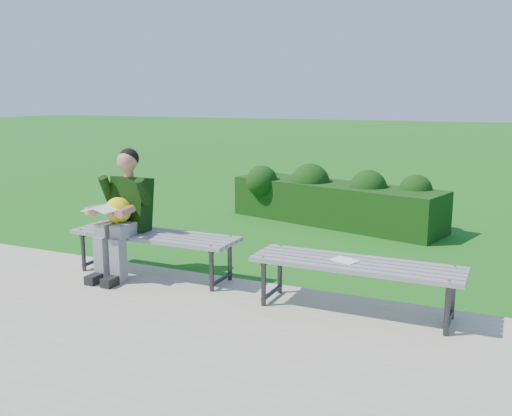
# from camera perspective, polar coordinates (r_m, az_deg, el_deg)

# --- Properties ---
(ground) EXTENTS (80.00, 80.00, 0.00)m
(ground) POSITION_cam_1_polar(r_m,az_deg,el_deg) (6.04, -4.38, -6.83)
(ground) COLOR #377624
(ground) RESTS_ON ground
(walkway) EXTENTS (30.00, 3.50, 0.02)m
(walkway) POSITION_cam_1_polar(r_m,az_deg,el_deg) (4.69, -15.05, -12.51)
(walkway) COLOR beige
(walkway) RESTS_ON ground
(hedge) EXTENTS (3.33, 1.61, 0.87)m
(hedge) POSITION_cam_1_polar(r_m,az_deg,el_deg) (8.50, 7.78, 0.94)
(hedge) COLOR #153A17
(hedge) RESTS_ON ground
(bench_left) EXTENTS (1.80, 0.50, 0.46)m
(bench_left) POSITION_cam_1_polar(r_m,az_deg,el_deg) (5.99, -10.16, -3.01)
(bench_left) COLOR gray
(bench_left) RESTS_ON walkway
(bench_right) EXTENTS (1.80, 0.50, 0.46)m
(bench_right) POSITION_cam_1_polar(r_m,az_deg,el_deg) (4.97, 9.96, -5.94)
(bench_right) COLOR gray
(bench_right) RESTS_ON walkway
(seated_boy) EXTENTS (0.56, 0.76, 1.31)m
(seated_boy) POSITION_cam_1_polar(r_m,az_deg,el_deg) (6.02, -13.14, -0.14)
(seated_boy) COLOR slate
(seated_boy) RESTS_ON walkway
(paper_sheet) EXTENTS (0.26, 0.22, 0.01)m
(paper_sheet) POSITION_cam_1_polar(r_m,az_deg,el_deg) (4.98, 8.87, -5.18)
(paper_sheet) COLOR white
(paper_sheet) RESTS_ON bench_right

